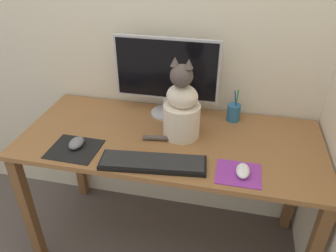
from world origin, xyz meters
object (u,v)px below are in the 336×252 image
at_px(cat, 181,109).
at_px(keyboard, 153,162).
at_px(pen_cup, 234,112).
at_px(monitor, 166,73).
at_px(computer_mouse_left, 76,143).
at_px(computer_mouse_right, 243,171).

bearing_deg(cat, keyboard, -93.98).
bearing_deg(pen_cup, monitor, -178.73).
relative_size(computer_mouse_left, cat, 0.24).
relative_size(monitor, cat, 1.35).
distance_m(computer_mouse_left, pen_cup, 0.81).
distance_m(monitor, keyboard, 0.51).
height_order(monitor, computer_mouse_right, monitor).
bearing_deg(keyboard, computer_mouse_right, -4.04).
bearing_deg(computer_mouse_right, pen_cup, 97.94).
bearing_deg(keyboard, pen_cup, 48.64).
relative_size(computer_mouse_right, pen_cup, 0.55).
xyz_separation_m(keyboard, computer_mouse_right, (0.38, 0.02, 0.01)).
distance_m(monitor, computer_mouse_left, 0.57).
bearing_deg(cat, pen_cup, 52.94).
relative_size(computer_mouse_left, pen_cup, 0.55).
xyz_separation_m(computer_mouse_left, cat, (0.46, 0.20, 0.13)).
bearing_deg(monitor, keyboard, -84.77).
height_order(computer_mouse_right, cat, cat).
distance_m(monitor, pen_cup, 0.41).
bearing_deg(computer_mouse_left, cat, 23.99).
relative_size(cat, pen_cup, 2.28).
relative_size(monitor, pen_cup, 3.08).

